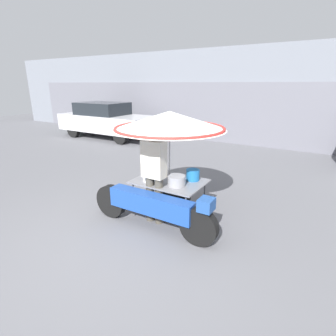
% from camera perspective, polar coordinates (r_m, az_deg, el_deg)
% --- Properties ---
extents(ground_plane, '(36.00, 36.00, 0.00)m').
position_cam_1_polar(ground_plane, '(4.31, -7.73, -14.41)').
color(ground_plane, slate).
extents(shopfront_building, '(28.00, 2.06, 3.62)m').
position_cam_1_polar(shopfront_building, '(11.44, 19.83, 14.41)').
color(shopfront_building, gray).
rests_on(shopfront_building, ground).
extents(vendor_motorcycle_cart, '(2.30, 1.88, 1.86)m').
position_cam_1_polar(vendor_motorcycle_cart, '(4.35, -0.12, 6.49)').
color(vendor_motorcycle_cart, black).
rests_on(vendor_motorcycle_cart, ground).
extents(vendor_person, '(0.38, 0.22, 1.65)m').
position_cam_1_polar(vendor_person, '(4.30, -3.05, -0.57)').
color(vendor_person, '#4C473D').
rests_on(vendor_person, ground).
extents(parked_car, '(4.38, 1.68, 1.52)m').
position_cam_1_polar(parked_car, '(11.95, -13.36, 10.17)').
color(parked_car, black).
rests_on(parked_car, ground).
extents(potted_plant, '(0.78, 0.78, 0.96)m').
position_cam_1_polar(potted_plant, '(14.58, -18.79, 10.08)').
color(potted_plant, gray).
rests_on(potted_plant, ground).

